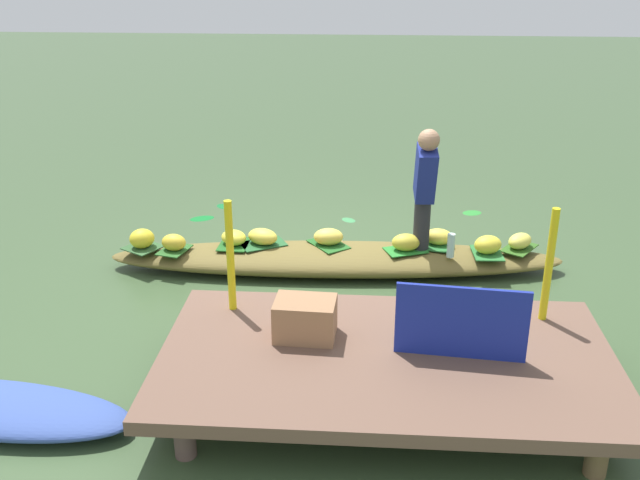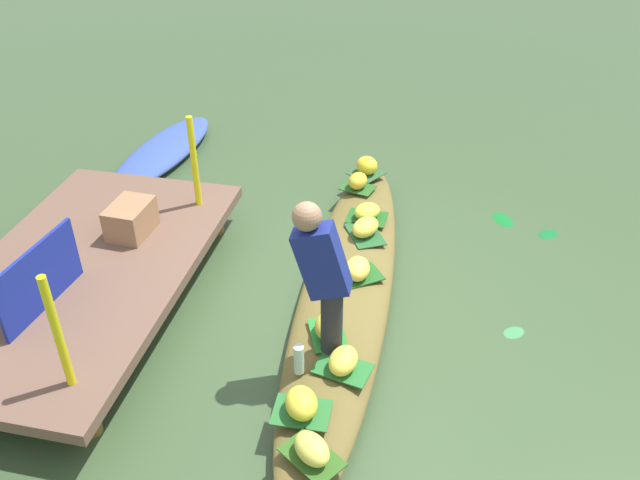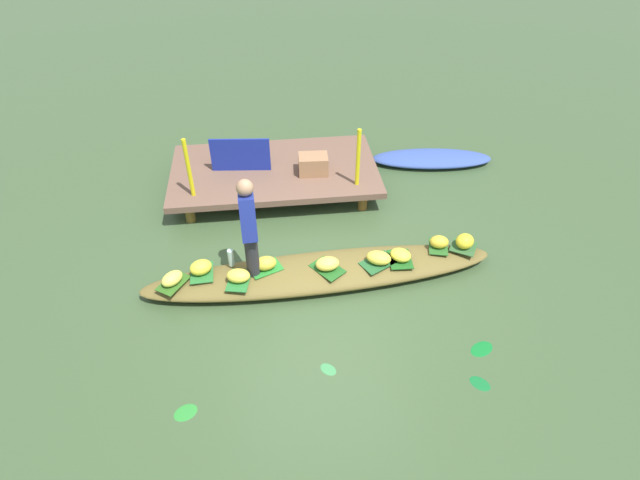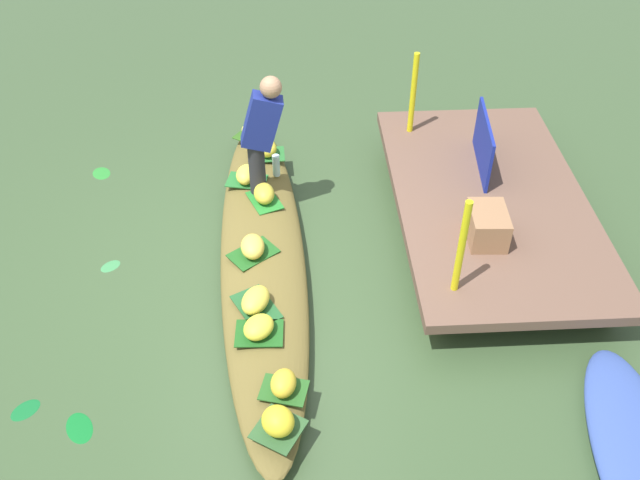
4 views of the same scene
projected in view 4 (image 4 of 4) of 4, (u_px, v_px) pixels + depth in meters
name	position (u px, v px, depth m)	size (l,w,h in m)	color
canal_water	(263.00, 267.00, 6.43)	(40.00, 40.00, 0.00)	#3A5230
dock_platform	(490.00, 201.00, 6.66)	(3.20, 1.80, 0.37)	brown
vendor_boat	(263.00, 257.00, 6.35)	(4.50, 0.76, 0.24)	brown
leaf_mat_0	(256.00, 307.00, 5.71)	(0.44, 0.28, 0.01)	#23592B
banana_bunch_0	(256.00, 300.00, 5.66)	(0.31, 0.21, 0.16)	yellow
leaf_mat_1	(253.00, 138.00, 7.63)	(0.39, 0.24, 0.01)	#305F1D
banana_bunch_1	(253.00, 132.00, 7.58)	(0.28, 0.19, 0.15)	#E9DC55
leaf_mat_2	(266.00, 155.00, 7.38)	(0.38, 0.28, 0.01)	#286E2F
banana_bunch_2	(266.00, 148.00, 7.32)	(0.27, 0.21, 0.18)	yellow
leaf_mat_3	(284.00, 390.00, 5.09)	(0.34, 0.24, 0.01)	#275C22
banana_bunch_3	(283.00, 383.00, 5.03)	(0.24, 0.19, 0.16)	gold
leaf_mat_4	(253.00, 253.00, 6.21)	(0.41, 0.27, 0.01)	#205B1F
banana_bunch_4	(253.00, 246.00, 6.15)	(0.30, 0.21, 0.17)	#F4D44E
leaf_mat_5	(247.00, 181.00, 7.03)	(0.40, 0.26, 0.01)	#266E2F
banana_bunch_5	(246.00, 174.00, 6.98)	(0.28, 0.20, 0.16)	#F9DD4A
leaf_mat_6	(265.00, 200.00, 6.79)	(0.39, 0.26, 0.01)	#267D2B
banana_bunch_6	(264.00, 193.00, 6.73)	(0.28, 0.20, 0.17)	gold
leaf_mat_7	(259.00, 333.00, 5.50)	(0.38, 0.29, 0.01)	#1D591D
banana_bunch_7	(259.00, 327.00, 5.45)	(0.27, 0.22, 0.15)	yellow
leaf_mat_8	(278.00, 429.00, 4.84)	(0.31, 0.32, 0.01)	#2F592D
banana_bunch_8	(278.00, 421.00, 4.77)	(0.22, 0.24, 0.19)	yellow
vendor_person	(262.00, 131.00, 6.44)	(0.20, 0.42, 1.25)	#28282D
water_bottle	(276.00, 165.00, 7.03)	(0.07, 0.07, 0.24)	silver
market_banner	(483.00, 144.00, 6.82)	(0.90, 0.03, 0.53)	navy
railing_post_west	(413.00, 93.00, 7.21)	(0.06, 0.06, 0.90)	yellow
railing_post_east	(461.00, 247.00, 5.40)	(0.06, 0.06, 0.90)	yellow
produce_crate	(487.00, 225.00, 6.07)	(0.44, 0.32, 0.29)	#9A6E4B
drifting_plant_0	(25.00, 410.00, 5.24)	(0.23, 0.16, 0.01)	#13662C
drifting_plant_1	(101.00, 173.00, 7.53)	(0.24, 0.18, 0.01)	#2A852F
drifting_plant_2	(79.00, 428.00, 5.12)	(0.29, 0.18, 0.01)	#106E28
drifting_plant_3	(110.00, 266.00, 6.43)	(0.19, 0.13, 0.01)	#3B874B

